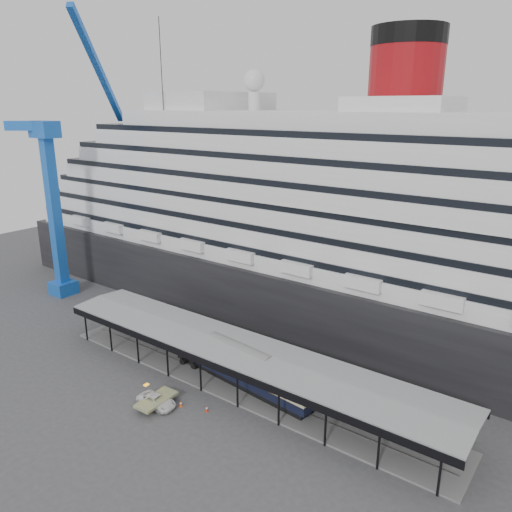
# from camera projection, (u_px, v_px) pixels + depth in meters

# --- Properties ---
(ground) EXTENTS (200.00, 200.00, 0.00)m
(ground) POSITION_uv_depth(u_px,v_px,m) (214.00, 402.00, 59.20)
(ground) COLOR #3C3C3F
(ground) RESTS_ON ground
(cruise_ship) EXTENTS (130.00, 30.00, 43.90)m
(cruise_ship) POSITION_uv_depth(u_px,v_px,m) (346.00, 207.00, 78.37)
(cruise_ship) COLOR black
(cruise_ship) RESTS_ON ground
(platform_canopy) EXTENTS (56.00, 9.18, 5.30)m
(platform_canopy) POSITION_uv_depth(u_px,v_px,m) (240.00, 367.00, 62.35)
(platform_canopy) COLOR slate
(platform_canopy) RESTS_ON ground
(crane_blue) EXTENTS (22.63, 19.19, 47.60)m
(crane_blue) POSITION_uv_depth(u_px,v_px,m) (57.00, 187.00, 87.33)
(crane_blue) COLOR blue
(crane_blue) RESTS_ON ground
(port_truck) EXTENTS (5.05, 2.48, 1.38)m
(port_truck) POSITION_uv_depth(u_px,v_px,m) (156.00, 401.00, 58.19)
(port_truck) COLOR white
(port_truck) RESTS_ON ground
(pullman_carriage) EXTENTS (22.67, 5.13, 22.08)m
(pullman_carriage) POSITION_uv_depth(u_px,v_px,m) (239.00, 365.00, 62.33)
(pullman_carriage) COLOR black
(pullman_carriage) RESTS_ON ground
(traffic_cone_left) EXTENTS (0.46, 0.46, 0.82)m
(traffic_cone_left) POSITION_uv_depth(u_px,v_px,m) (167.00, 394.00, 60.10)
(traffic_cone_left) COLOR #E9460C
(traffic_cone_left) RESTS_ON ground
(traffic_cone_mid) EXTENTS (0.43, 0.43, 0.71)m
(traffic_cone_mid) POSITION_uv_depth(u_px,v_px,m) (181.00, 404.00, 58.20)
(traffic_cone_mid) COLOR #E9500C
(traffic_cone_mid) RESTS_ON ground
(traffic_cone_right) EXTENTS (0.41, 0.41, 0.70)m
(traffic_cone_right) POSITION_uv_depth(u_px,v_px,m) (207.00, 409.00, 57.27)
(traffic_cone_right) COLOR red
(traffic_cone_right) RESTS_ON ground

